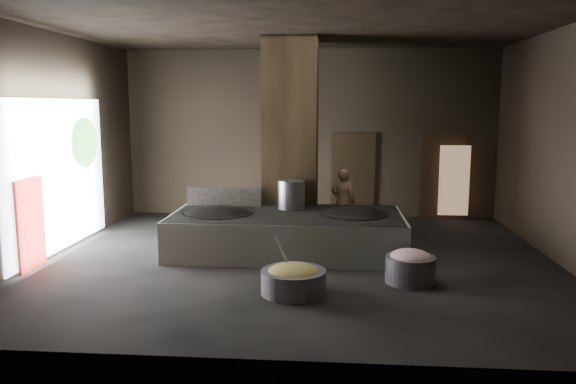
# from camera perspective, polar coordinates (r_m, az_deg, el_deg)

# --- Properties ---
(floor) EXTENTS (10.00, 9.00, 0.10)m
(floor) POSITION_cam_1_polar(r_m,az_deg,el_deg) (11.24, 1.04, -7.04)
(floor) COLOR black
(floor) RESTS_ON ground
(ceiling) EXTENTS (10.00, 9.00, 0.10)m
(ceiling) POSITION_cam_1_polar(r_m,az_deg,el_deg) (10.92, 1.11, 16.87)
(ceiling) COLOR black
(ceiling) RESTS_ON back_wall
(back_wall) EXTENTS (10.00, 0.10, 4.50)m
(back_wall) POSITION_cam_1_polar(r_m,az_deg,el_deg) (15.38, 2.18, 5.94)
(back_wall) COLOR black
(back_wall) RESTS_ON ground
(front_wall) EXTENTS (10.00, 0.10, 4.50)m
(front_wall) POSITION_cam_1_polar(r_m,az_deg,el_deg) (6.33, -1.62, 1.81)
(front_wall) COLOR black
(front_wall) RESTS_ON ground
(left_wall) EXTENTS (0.10, 9.00, 4.50)m
(left_wall) POSITION_cam_1_polar(r_m,az_deg,el_deg) (12.25, -23.29, 4.50)
(left_wall) COLOR black
(left_wall) RESTS_ON ground
(right_wall) EXTENTS (0.10, 9.00, 4.50)m
(right_wall) POSITION_cam_1_polar(r_m,az_deg,el_deg) (11.66, 26.75, 4.09)
(right_wall) COLOR black
(right_wall) RESTS_ON ground
(pillar) EXTENTS (1.20, 1.20, 4.50)m
(pillar) POSITION_cam_1_polar(r_m,az_deg,el_deg) (12.75, 0.28, 5.35)
(pillar) COLOR black
(pillar) RESTS_ON ground
(hearth_platform) EXTENTS (4.73, 2.29, 0.82)m
(hearth_platform) POSITION_cam_1_polar(r_m,az_deg,el_deg) (11.57, -0.13, -4.22)
(hearth_platform) COLOR silver
(hearth_platform) RESTS_ON ground
(platform_cap) EXTENTS (4.62, 2.22, 0.03)m
(platform_cap) POSITION_cam_1_polar(r_m,az_deg,el_deg) (11.48, -0.13, -2.26)
(platform_cap) COLOR black
(platform_cap) RESTS_ON hearth_platform
(wok_left) EXTENTS (1.49, 1.49, 0.41)m
(wok_left) POSITION_cam_1_polar(r_m,az_deg,el_deg) (11.66, -7.28, -2.48)
(wok_left) COLOR black
(wok_left) RESTS_ON hearth_platform
(wok_left_rim) EXTENTS (1.52, 1.52, 0.05)m
(wok_left_rim) POSITION_cam_1_polar(r_m,az_deg,el_deg) (11.65, -7.28, -2.15)
(wok_left_rim) COLOR black
(wok_left_rim) RESTS_ON hearth_platform
(wok_right) EXTENTS (1.38, 1.38, 0.39)m
(wok_right) POSITION_cam_1_polar(r_m,az_deg,el_deg) (11.51, 6.61, -2.62)
(wok_right) COLOR black
(wok_right) RESTS_ON hearth_platform
(wok_right_rim) EXTENTS (1.42, 1.42, 0.05)m
(wok_right_rim) POSITION_cam_1_polar(r_m,az_deg,el_deg) (11.50, 6.62, -2.28)
(wok_right_rim) COLOR black
(wok_right_rim) RESTS_ON hearth_platform
(stock_pot) EXTENTS (0.57, 0.57, 0.62)m
(stock_pot) POSITION_cam_1_polar(r_m,az_deg,el_deg) (11.96, 0.33, -0.28)
(stock_pot) COLOR gray
(stock_pot) RESTS_ON hearth_platform
(splash_guard) EXTENTS (1.64, 0.07, 0.41)m
(splash_guard) POSITION_cam_1_polar(r_m,az_deg,el_deg) (12.38, -6.53, -0.49)
(splash_guard) COLOR black
(splash_guard) RESTS_ON hearth_platform
(cook) EXTENTS (0.63, 0.46, 1.57)m
(cook) POSITION_cam_1_polar(r_m,az_deg,el_deg) (13.19, 5.61, -0.99)
(cook) COLOR #8D6848
(cook) RESTS_ON ground
(veg_basin) EXTENTS (1.33, 1.33, 0.39)m
(veg_basin) POSITION_cam_1_polar(r_m,az_deg,el_deg) (9.18, 0.56, -9.11)
(veg_basin) COLOR slate
(veg_basin) RESTS_ON ground
(veg_fill) EXTENTS (0.87, 0.87, 0.27)m
(veg_fill) POSITION_cam_1_polar(r_m,az_deg,el_deg) (9.14, 0.56, -8.18)
(veg_fill) COLOR olive
(veg_fill) RESTS_ON veg_basin
(ladle) EXTENTS (0.31, 0.33, 0.75)m
(ladle) POSITION_cam_1_polar(r_m,az_deg,el_deg) (9.23, -0.30, -6.70)
(ladle) COLOR gray
(ladle) RESTS_ON veg_basin
(meat_basin) EXTENTS (1.11, 1.11, 0.47)m
(meat_basin) POSITION_cam_1_polar(r_m,az_deg,el_deg) (9.93, 12.31, -7.70)
(meat_basin) COLOR slate
(meat_basin) RESTS_ON ground
(meat_fill) EXTENTS (0.71, 0.71, 0.27)m
(meat_fill) POSITION_cam_1_polar(r_m,az_deg,el_deg) (9.87, 12.35, -6.49)
(meat_fill) COLOR pink
(meat_fill) RESTS_ON meat_basin
(doorway_near) EXTENTS (1.18, 0.08, 2.38)m
(doorway_near) POSITION_cam_1_polar(r_m,az_deg,el_deg) (15.37, 6.62, 1.58)
(doorway_near) COLOR black
(doorway_near) RESTS_ON ground
(doorway_near_glow) EXTENTS (0.84, 0.04, 2.00)m
(doorway_near_glow) POSITION_cam_1_polar(r_m,az_deg,el_deg) (15.49, 5.65, 1.47)
(doorway_near_glow) COLOR #8C6647
(doorway_near_glow) RESTS_ON ground
(doorway_far) EXTENTS (1.18, 0.08, 2.38)m
(doorway_far) POSITION_cam_1_polar(r_m,az_deg,el_deg) (15.63, 15.45, 1.44)
(doorway_far) COLOR black
(doorway_far) RESTS_ON ground
(doorway_far_glow) EXTENTS (0.78, 0.04, 1.86)m
(doorway_far_glow) POSITION_cam_1_polar(r_m,az_deg,el_deg) (15.44, 16.52, 1.12)
(doorway_far_glow) COLOR #8C6647
(doorway_far_glow) RESTS_ON ground
(left_opening) EXTENTS (0.04, 4.20, 3.10)m
(left_opening) POSITION_cam_1_polar(r_m,az_deg,el_deg) (12.44, -22.28, 1.60)
(left_opening) COLOR white
(left_opening) RESTS_ON ground
(pavilion_sliver) EXTENTS (0.05, 0.90, 1.70)m
(pavilion_sliver) POSITION_cam_1_polar(r_m,az_deg,el_deg) (11.39, -24.69, -2.99)
(pavilion_sliver) COLOR maroon
(pavilion_sliver) RESTS_ON ground
(tree_silhouette) EXTENTS (0.28, 1.10, 1.10)m
(tree_silhouette) POSITION_cam_1_polar(r_m,az_deg,el_deg) (13.33, -19.90, 4.76)
(tree_silhouette) COLOR #194714
(tree_silhouette) RESTS_ON left_opening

